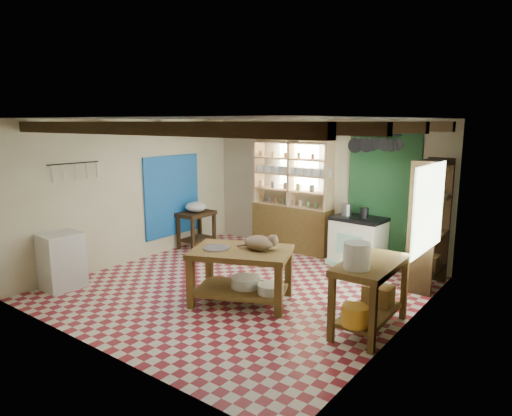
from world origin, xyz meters
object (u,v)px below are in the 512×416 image
Objects in this scene: stove at (358,241)px; prep_table at (196,230)px; white_cabinet at (62,261)px; cat at (259,243)px; right_counter at (370,296)px; work_table at (241,276)px.

prep_table is (-3.16, -0.87, -0.07)m from stove.
white_cabinet is at bearing -126.67° from stove.
stove is 2.50m from cat.
right_counter is at bearing -19.10° from prep_table.
right_counter is at bearing 21.44° from white_cabinet.
work_table is 3.07m from prep_table.
work_table is 2.85m from white_cabinet.
white_cabinet is at bearing -91.27° from prep_table.
white_cabinet is at bearing -177.67° from work_table.
right_counter is (1.22, -2.31, -0.00)m from stove.
cat is (-0.40, -2.43, 0.44)m from stove.
work_table is 3.10× the size of cat.
white_cabinet reaches higher than prep_table.
cat reaches higher than white_cabinet.
work_table is at bearing 28.33° from white_cabinet.
white_cabinet is at bearing -163.13° from right_counter.
stove is at bearing 14.48° from prep_table.
right_counter is (4.40, 1.50, 0.00)m from white_cabinet.
work_table is at bearing -100.16° from stove.
cat reaches higher than prep_table.
white_cabinet is 1.96× the size of cat.
stove is 2.61m from right_counter.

